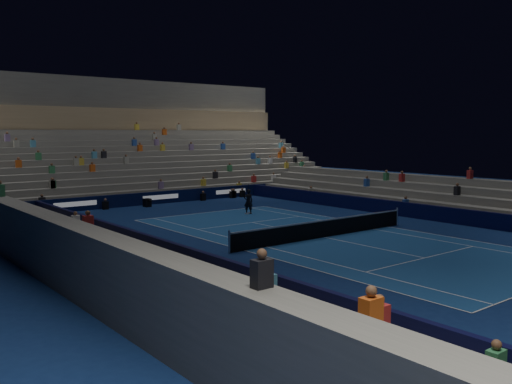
{
  "coord_description": "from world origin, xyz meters",
  "views": [
    {
      "loc": [
        -21.31,
        -20.77,
        5.68
      ],
      "look_at": [
        0.0,
        6.0,
        2.0
      ],
      "focal_mm": 38.39,
      "sensor_mm": 36.0,
      "label": 1
    }
  ],
  "objects": [
    {
      "name": "ground",
      "position": [
        0.0,
        0.0,
        0.0
      ],
      "size": [
        90.0,
        90.0,
        0.0
      ],
      "primitive_type": "plane",
      "color": "#0D1F4E",
      "rests_on": "ground"
    },
    {
      "name": "court_surface",
      "position": [
        0.0,
        0.0,
        0.01
      ],
      "size": [
        10.97,
        23.77,
        0.01
      ],
      "primitive_type": "cube",
      "color": "navy",
      "rests_on": "ground"
    },
    {
      "name": "sponsor_barrier_far",
      "position": [
        0.0,
        18.5,
        0.5
      ],
      "size": [
        44.0,
        0.25,
        1.0
      ],
      "primitive_type": "cube",
      "color": "black",
      "rests_on": "ground"
    },
    {
      "name": "sponsor_barrier_east",
      "position": [
        9.7,
        0.0,
        0.5
      ],
      "size": [
        0.25,
        37.0,
        1.0
      ],
      "primitive_type": "cube",
      "color": "#080933",
      "rests_on": "ground"
    },
    {
      "name": "sponsor_barrier_west",
      "position": [
        -9.7,
        0.0,
        0.5
      ],
      "size": [
        0.25,
        37.0,
        1.0
      ],
      "primitive_type": "cube",
      "color": "black",
      "rests_on": "ground"
    },
    {
      "name": "grandstand_main",
      "position": [
        0.0,
        27.9,
        3.38
      ],
      "size": [
        44.0,
        15.2,
        11.2
      ],
      "color": "slate",
      "rests_on": "ground"
    },
    {
      "name": "grandstand_east",
      "position": [
        13.17,
        0.0,
        0.92
      ],
      "size": [
        5.0,
        37.0,
        2.5
      ],
      "color": "slate",
      "rests_on": "ground"
    },
    {
      "name": "grandstand_west",
      "position": [
        -13.17,
        0.0,
        0.92
      ],
      "size": [
        5.0,
        37.0,
        2.5
      ],
      "color": "slate",
      "rests_on": "ground"
    },
    {
      "name": "tennis_net",
      "position": [
        0.0,
        0.0,
        0.5
      ],
      "size": [
        12.9,
        0.1,
        1.1
      ],
      "color": "#B2B2B7",
      "rests_on": "ground"
    },
    {
      "name": "tennis_player",
      "position": [
        2.09,
        9.49,
        0.89
      ],
      "size": [
        0.76,
        0.63,
        1.78
      ],
      "primitive_type": "imported",
      "rotation": [
        0.0,
        0.0,
        2.78
      ],
      "color": "black",
      "rests_on": "ground"
    },
    {
      "name": "broadcast_camera",
      "position": [
        -1.71,
        17.41,
        0.33
      ],
      "size": [
        0.5,
        0.94,
        0.64
      ],
      "color": "black",
      "rests_on": "ground"
    }
  ]
}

